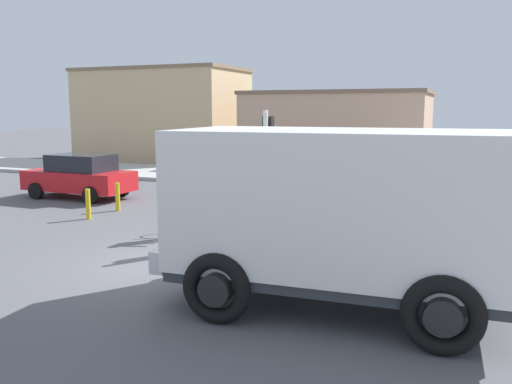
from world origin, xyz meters
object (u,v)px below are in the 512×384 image
cyclist (190,203)px  bollard_far (118,197)px  car_red_near (80,176)px  bollard_near (88,204)px  traffic_light_pole (267,157)px  car_white_mid (413,196)px  truck_foreground (338,207)px  pedestrian_near_kerb (446,184)px

cyclist → bollard_far: size_ratio=1.92×
car_red_near → bollard_near: bearing=-46.1°
traffic_light_pole → bollard_near: bearing=176.0°
traffic_light_pole → car_white_mid: traffic_light_pole is taller
car_white_mid → bollard_near: bearing=-161.9°
cyclist → bollard_far: 4.42m
car_red_near → bollard_far: bearing=-28.3°
truck_foreground → car_white_mid: size_ratio=1.37×
car_red_near → car_white_mid: size_ratio=0.99×
car_red_near → bollard_near: 4.05m
cyclist → pedestrian_near_kerb: size_ratio=1.07×
cyclist → traffic_light_pole: 2.32m
truck_foreground → bollard_near: 9.52m
bollard_near → truck_foreground: bearing=-25.7°
bollard_far → cyclist: bearing=-28.6°
cyclist → bollard_far: cyclist is taller
cyclist → car_white_mid: bearing=35.6°
car_red_near → cyclist: bearing=-28.5°
traffic_light_pole → pedestrian_near_kerb: size_ratio=1.98×
traffic_light_pole → bollard_near: 6.05m
truck_foreground → bollard_far: bearing=147.1°
car_red_near → pedestrian_near_kerb: bearing=12.4°
bollard_near → car_red_near: bearing=133.9°
truck_foreground → car_white_mid: bearing=86.4°
car_red_near → bollard_near: (2.80, -2.91, -0.37)m
pedestrian_near_kerb → truck_foreground: bearing=-96.8°
truck_foreground → car_red_near: 13.32m
traffic_light_pole → car_red_near: size_ratio=0.79×
cyclist → car_white_mid: 6.24m
truck_foreground → bollard_far: 10.20m
truck_foreground → traffic_light_pole: (-2.68, 3.69, 0.40)m
pedestrian_near_kerb → car_red_near: bearing=-167.6°
cyclist → traffic_light_pole: bearing=8.8°
cyclist → car_red_near: size_ratio=0.43×
truck_foreground → car_white_mid: 7.08m
pedestrian_near_kerb → bollard_far: bearing=-156.3°
car_white_mid → pedestrian_near_kerb: (0.73, 2.72, 0.03)m
car_white_mid → truck_foreground: bearing=-93.6°
pedestrian_near_kerb → traffic_light_pole: bearing=-122.5°
pedestrian_near_kerb → bollard_near: (-9.67, -5.65, -0.40)m
cyclist → traffic_light_pole: traffic_light_pole is taller
traffic_light_pole → car_red_near: traffic_light_pole is taller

